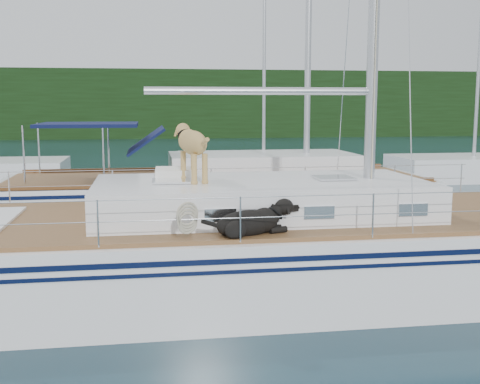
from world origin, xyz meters
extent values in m
plane|color=black|center=(0.00, 0.00, 0.00)|extent=(120.00, 120.00, 0.00)
cube|color=black|center=(0.00, 45.00, 3.00)|extent=(90.00, 3.00, 6.00)
cube|color=#595147|center=(0.00, 46.20, 0.60)|extent=(92.00, 1.00, 1.20)
cube|color=white|center=(0.00, 0.00, 0.50)|extent=(12.00, 3.80, 1.40)
cube|color=brown|center=(0.00, 0.00, 1.23)|extent=(11.52, 3.50, 0.06)
cube|color=white|center=(0.80, 0.00, 1.54)|extent=(5.20, 2.50, 0.55)
cylinder|color=silver|center=(0.80, 0.00, 3.21)|extent=(3.60, 0.12, 0.12)
cylinder|color=silver|center=(0.00, -1.75, 1.82)|extent=(10.56, 0.01, 0.01)
cylinder|color=silver|center=(0.00, 1.75, 1.82)|extent=(10.56, 0.01, 0.01)
cube|color=blue|center=(-0.62, 1.07, 1.29)|extent=(0.74, 0.54, 0.05)
cube|color=white|center=(-0.53, 0.51, 1.89)|extent=(0.65, 0.54, 0.16)
torus|color=#C2B599|center=(-0.49, -1.74, 1.62)|extent=(0.42, 0.28, 0.40)
cube|color=white|center=(0.82, 6.15, 0.45)|extent=(11.00, 3.50, 1.30)
cube|color=brown|center=(0.82, 6.15, 1.10)|extent=(10.56, 3.29, 0.06)
cube|color=white|center=(2.02, 6.15, 1.45)|extent=(4.80, 2.30, 0.55)
cube|color=#0E183D|center=(-2.38, 6.15, 2.50)|extent=(2.40, 2.30, 0.08)
cube|color=white|center=(4.00, 16.00, 0.40)|extent=(7.20, 3.00, 1.10)
cylinder|color=silver|center=(4.00, 16.00, 6.00)|extent=(0.14, 0.14, 11.00)
cube|color=white|center=(12.00, 13.00, 0.40)|extent=(6.40, 3.00, 1.10)
camera|label=1|loc=(-0.99, -9.29, 3.01)|focal=45.00mm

